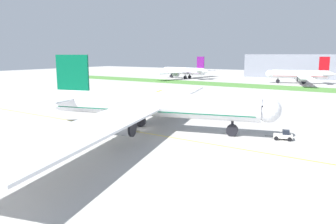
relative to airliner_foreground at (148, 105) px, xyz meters
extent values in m
plane|color=#ADAAA5|center=(-1.38, 0.35, -6.17)|extent=(600.00, 600.00, 0.00)
cube|color=yellow|center=(-1.38, -2.98, -6.16)|extent=(280.00, 0.36, 0.01)
cube|color=#4C8438|center=(-1.38, 120.77, -6.12)|extent=(320.00, 24.00, 0.10)
cylinder|color=white|center=(0.93, 0.27, 0.17)|extent=(50.62, 19.71, 5.63)
cube|color=#055938|center=(0.93, 0.27, -0.82)|extent=(48.53, 18.71, 0.68)
sphere|color=white|center=(26.93, 7.86, 0.17)|extent=(5.35, 5.35, 5.35)
cone|color=white|center=(-26.03, -7.59, 0.59)|extent=(7.28, 6.33, 4.78)
cube|color=#055938|center=(-19.67, -5.74, 7.48)|extent=(8.99, 3.12, 9.01)
cube|color=white|center=(-22.23, -0.62, 1.01)|extent=(7.92, 10.22, 0.39)
cube|color=white|center=(-19.08, -11.43, 1.01)|extent=(7.92, 10.22, 0.39)
cube|color=white|center=(-8.75, 24.33, -0.54)|extent=(23.67, 47.29, 0.45)
cube|color=white|center=(5.70, -25.22, -0.54)|extent=(23.67, 47.29, 0.45)
cylinder|color=#B7BABF|center=(-4.39, 14.82, -2.24)|extent=(6.00, 4.47, 3.10)
cylinder|color=black|center=(-1.82, 15.57, -2.24)|extent=(1.36, 3.25, 3.25)
cylinder|color=#B7BABF|center=(4.27, -14.86, -2.24)|extent=(6.00, 4.47, 3.10)
cylinder|color=black|center=(6.84, -14.11, -2.24)|extent=(1.36, 3.25, 3.25)
cylinder|color=black|center=(19.56, 5.71, -3.74)|extent=(0.59, 0.59, 2.18)
cylinder|color=black|center=(19.56, 5.71, -4.83)|extent=(2.90, 1.90, 2.67)
cylinder|color=black|center=(-3.83, 1.96, -3.74)|extent=(0.59, 0.59, 2.18)
cylinder|color=black|center=(-3.83, 1.96, -4.83)|extent=(2.90, 1.90, 2.67)
cylinder|color=black|center=(-2.17, -3.71, -3.74)|extent=(0.59, 0.59, 2.18)
cylinder|color=black|center=(-2.17, -3.71, -4.83)|extent=(2.90, 1.90, 2.67)
cube|color=black|center=(26.12, 7.62, 0.87)|extent=(3.07, 4.60, 1.01)
sphere|color=black|center=(-18.48, -2.52, 0.67)|extent=(0.39, 0.39, 0.39)
sphere|color=black|center=(-14.34, -1.31, 0.67)|extent=(0.39, 0.39, 0.39)
sphere|color=black|center=(-10.20, -0.10, 0.67)|extent=(0.39, 0.39, 0.39)
sphere|color=black|center=(-6.06, 1.10, 0.67)|extent=(0.39, 0.39, 0.39)
sphere|color=black|center=(-1.92, 2.31, 0.67)|extent=(0.39, 0.39, 0.39)
sphere|color=black|center=(2.22, 3.52, 0.67)|extent=(0.39, 0.39, 0.39)
sphere|color=black|center=(6.37, 4.73, 0.67)|extent=(0.39, 0.39, 0.39)
sphere|color=black|center=(10.51, 5.94, 0.67)|extent=(0.39, 0.39, 0.39)
sphere|color=black|center=(14.65, 7.15, 0.67)|extent=(0.39, 0.39, 0.39)
sphere|color=black|center=(18.79, 8.35, 0.67)|extent=(0.39, 0.39, 0.39)
cube|color=white|center=(30.01, 8.75, -5.32)|extent=(4.29, 2.99, 0.80)
cube|color=black|center=(30.57, 8.92, -4.47)|extent=(1.77, 1.84, 0.90)
cylinder|color=black|center=(27.28, 7.96, -5.57)|extent=(1.76, 0.62, 0.12)
cylinder|color=black|center=(28.98, 7.42, -5.72)|extent=(0.96, 0.59, 0.90)
cylinder|color=black|center=(28.42, 9.32, -5.72)|extent=(0.96, 0.59, 0.90)
cylinder|color=black|center=(31.59, 8.18, -5.72)|extent=(0.96, 0.59, 0.90)
cylinder|color=black|center=(31.04, 10.09, -5.72)|extent=(0.96, 0.59, 0.90)
cylinder|color=black|center=(-7.55, -25.89, -5.75)|extent=(0.12, 0.12, 0.82)
cylinder|color=orange|center=(-7.66, -25.80, -5.08)|extent=(0.10, 0.10, 0.52)
cylinder|color=black|center=(-7.40, -26.01, -5.75)|extent=(0.12, 0.12, 0.82)
cylinder|color=orange|center=(-7.29, -26.10, -5.08)|extent=(0.10, 0.10, 0.52)
cube|color=orange|center=(-7.47, -25.95, -5.05)|extent=(0.49, 0.46, 0.58)
sphere|color=#8C6647|center=(-7.47, -25.95, -4.64)|extent=(0.22, 0.22, 0.22)
cube|color=yellow|center=(-32.12, 53.84, -4.65)|extent=(3.67, 2.73, 2.14)
cube|color=yellow|center=(-34.18, 53.38, -4.88)|extent=(1.69, 2.20, 1.67)
cube|color=#263347|center=(-34.77, 53.25, -4.55)|extent=(0.46, 1.70, 0.73)
cylinder|color=black|center=(-33.96, 52.38, -5.72)|extent=(0.94, 0.49, 0.90)
cylinder|color=black|center=(-34.41, 54.38, -5.72)|extent=(0.94, 0.49, 0.90)
cylinder|color=black|center=(-31.09, 53.02, -5.72)|extent=(0.94, 0.49, 0.90)
cylinder|color=black|center=(-31.54, 55.02, -5.72)|extent=(0.94, 0.49, 0.90)
cube|color=white|center=(9.77, 37.16, -4.64)|extent=(4.88, 3.94, 2.15)
cube|color=white|center=(12.25, 35.88, -4.74)|extent=(2.47, 2.64, 1.95)
cube|color=#263347|center=(12.95, 35.52, -4.35)|extent=(0.91, 1.66, 0.86)
cylinder|color=black|center=(12.75, 36.85, -5.72)|extent=(0.94, 0.68, 0.90)
cylinder|color=black|center=(11.75, 34.92, -5.72)|extent=(0.94, 0.68, 0.90)
cylinder|color=black|center=(9.29, 38.63, -5.72)|extent=(0.94, 0.68, 0.90)
cylinder|color=black|center=(8.30, 36.70, -5.72)|extent=(0.94, 0.68, 0.90)
cylinder|color=white|center=(-77.65, 149.15, -0.44)|extent=(35.09, 9.85, 5.09)
cube|color=#661472|center=(-77.65, 149.15, -1.33)|extent=(33.66, 9.26, 0.61)
sphere|color=white|center=(-96.23, 151.75, -0.44)|extent=(4.84, 4.84, 4.84)
cone|color=white|center=(-58.19, 146.43, -0.05)|extent=(6.15, 5.06, 4.33)
cube|color=#661472|center=(-63.21, 147.13, 6.18)|extent=(6.26, 1.37, 8.15)
cube|color=white|center=(-63.22, 141.99, 0.33)|extent=(4.91, 8.60, 0.36)
cube|color=white|center=(-61.81, 152.08, 0.33)|extent=(4.91, 8.60, 0.36)
cube|color=white|center=(-78.45, 130.92, -1.07)|extent=(11.89, 32.01, 0.41)
cube|color=white|center=(-73.41, 166.91, -1.07)|extent=(11.89, 32.01, 0.41)
cylinder|color=#B7BABF|center=(-78.50, 138.02, -2.61)|extent=(5.18, 3.44, 2.80)
cylinder|color=black|center=(-80.90, 138.36, -2.61)|extent=(0.82, 2.97, 2.94)
cylinder|color=#B7BABF|center=(-75.42, 160.09, -2.61)|extent=(5.18, 3.44, 2.80)
cylinder|color=black|center=(-77.81, 160.42, -2.61)|extent=(0.82, 2.97, 2.94)
cylinder|color=black|center=(-90.72, 150.98, -3.97)|extent=(0.53, 0.53, 1.97)
cylinder|color=black|center=(-90.72, 150.98, -4.96)|extent=(2.55, 1.41, 2.42)
cylinder|color=black|center=(-75.27, 146.12, -3.97)|extent=(0.53, 0.53, 1.97)
cylinder|color=black|center=(-75.27, 146.12, -4.96)|extent=(2.55, 1.41, 2.42)
cylinder|color=black|center=(-74.53, 151.42, -3.97)|extent=(0.53, 0.53, 1.97)
cylinder|color=black|center=(-74.53, 151.42, -4.96)|extent=(2.55, 1.41, 2.42)
cylinder|color=white|center=(3.57, 152.16, -0.35)|extent=(32.79, 14.23, 5.17)
cube|color=#B20C14|center=(3.57, 152.16, -1.26)|extent=(31.42, 13.46, 0.62)
sphere|color=white|center=(-13.46, 147.11, -0.35)|extent=(4.91, 4.91, 4.91)
cone|color=white|center=(21.46, 157.46, 0.03)|extent=(6.70, 5.82, 4.39)
cube|color=#B20C14|center=(16.73, 156.05, 6.36)|extent=(5.79, 2.17, 8.27)
cube|color=white|center=(18.82, 151.29, 0.42)|extent=(5.79, 8.95, 0.36)
cube|color=white|center=(15.89, 161.19, 0.42)|extent=(5.79, 8.95, 0.36)
cube|color=white|center=(10.05, 136.05, -1.00)|extent=(15.24, 30.24, 0.41)
cube|color=white|center=(0.23, 169.19, -1.00)|extent=(15.24, 30.24, 0.41)
cylinder|color=#B7BABF|center=(7.23, 142.11, -2.56)|extent=(5.51, 4.12, 2.84)
cylinder|color=black|center=(4.87, 141.41, -2.56)|extent=(1.26, 2.98, 2.98)
cylinder|color=#B7BABF|center=(1.17, 162.57, -2.56)|extent=(5.51, 4.12, 2.84)
cylinder|color=black|center=(-1.19, 161.87, -2.56)|extent=(1.26, 2.98, 2.98)
cylinder|color=black|center=(-8.33, 148.63, -3.94)|extent=(0.54, 0.54, 2.00)
cylinder|color=black|center=(-8.33, 148.63, -4.94)|extent=(2.67, 1.76, 2.45)
cylinder|color=black|center=(6.85, 150.30, -3.94)|extent=(0.54, 0.54, 2.00)
cylinder|color=black|center=(6.85, 150.30, -4.94)|extent=(2.67, 1.76, 2.45)
cylinder|color=black|center=(5.31, 155.50, -3.94)|extent=(0.54, 0.54, 2.00)
cylinder|color=black|center=(5.31, 155.50, -4.94)|extent=(2.67, 1.76, 2.45)
cube|color=gray|center=(15.82, 203.51, 2.83)|extent=(126.53, 20.00, 18.00)
camera|label=1|loc=(46.65, -61.65, 12.21)|focal=34.54mm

